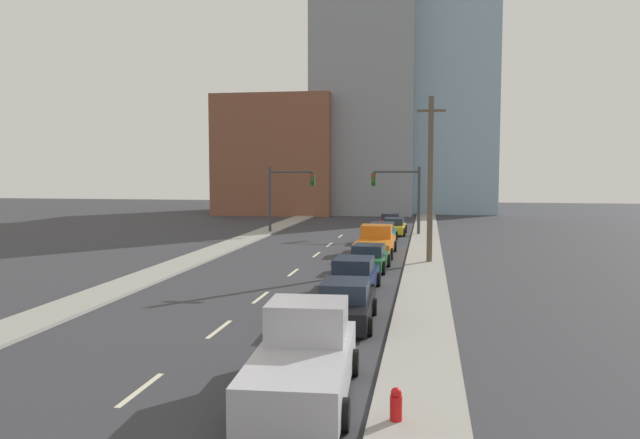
{
  "coord_description": "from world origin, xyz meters",
  "views": [
    {
      "loc": [
        6.88,
        -4.63,
        5.4
      ],
      "look_at": [
        0.15,
        34.39,
        2.2
      ],
      "focal_mm": 35.0,
      "sensor_mm": 36.0,
      "label": 1
    }
  ],
  "objects_px": {
    "sedan_yellow": "(394,227)",
    "sedan_red": "(390,221)",
    "traffic_signal_left": "(283,190)",
    "pickup_truck_silver": "(304,360)",
    "fire_hydrant": "(396,407)",
    "traffic_signal_right": "(404,191)",
    "sedan_teal": "(382,233)",
    "pickup_truck_orange": "(376,243)",
    "sedan_green": "(369,258)",
    "sedan_navy": "(353,276)",
    "utility_pole_right_mid": "(430,179)",
    "sedan_black": "(345,304)"
  },
  "relations": [
    {
      "from": "traffic_signal_left",
      "to": "utility_pole_right_mid",
      "type": "distance_m",
      "value": 19.59
    },
    {
      "from": "sedan_red",
      "to": "traffic_signal_right",
      "type": "bearing_deg",
      "value": -77.63
    },
    {
      "from": "sedan_teal",
      "to": "sedan_red",
      "type": "bearing_deg",
      "value": 89.3
    },
    {
      "from": "traffic_signal_left",
      "to": "traffic_signal_right",
      "type": "bearing_deg",
      "value": 0.0
    },
    {
      "from": "sedan_black",
      "to": "sedan_navy",
      "type": "distance_m",
      "value": 5.78
    },
    {
      "from": "traffic_signal_right",
      "to": "pickup_truck_silver",
      "type": "relative_size",
      "value": 0.97
    },
    {
      "from": "pickup_truck_silver",
      "to": "pickup_truck_orange",
      "type": "bearing_deg",
      "value": 87.54
    },
    {
      "from": "sedan_teal",
      "to": "sedan_red",
      "type": "height_order",
      "value": "sedan_teal"
    },
    {
      "from": "sedan_green",
      "to": "pickup_truck_orange",
      "type": "bearing_deg",
      "value": 93.51
    },
    {
      "from": "traffic_signal_left",
      "to": "pickup_truck_silver",
      "type": "bearing_deg",
      "value": -76.14
    },
    {
      "from": "pickup_truck_silver",
      "to": "fire_hydrant",
      "type": "bearing_deg",
      "value": -35.42
    },
    {
      "from": "traffic_signal_right",
      "to": "pickup_truck_silver",
      "type": "xyz_separation_m",
      "value": [
        -1.0,
        -37.04,
        -2.75
      ]
    },
    {
      "from": "sedan_red",
      "to": "fire_hydrant",
      "type": "bearing_deg",
      "value": -88.1
    },
    {
      "from": "sedan_teal",
      "to": "sedan_red",
      "type": "xyz_separation_m",
      "value": [
        -0.06,
        11.0,
        -0.04
      ]
    },
    {
      "from": "traffic_signal_left",
      "to": "sedan_red",
      "type": "distance_m",
      "value": 10.9
    },
    {
      "from": "sedan_black",
      "to": "sedan_teal",
      "type": "bearing_deg",
      "value": 89.11
    },
    {
      "from": "sedan_green",
      "to": "pickup_truck_orange",
      "type": "relative_size",
      "value": 0.68
    },
    {
      "from": "traffic_signal_right",
      "to": "pickup_truck_silver",
      "type": "height_order",
      "value": "traffic_signal_right"
    },
    {
      "from": "pickup_truck_orange",
      "to": "fire_hydrant",
      "type": "bearing_deg",
      "value": -84.01
    },
    {
      "from": "pickup_truck_orange",
      "to": "traffic_signal_right",
      "type": "bearing_deg",
      "value": 84.06
    },
    {
      "from": "sedan_navy",
      "to": "sedan_green",
      "type": "bearing_deg",
      "value": 89.48
    },
    {
      "from": "traffic_signal_left",
      "to": "utility_pole_right_mid",
      "type": "xyz_separation_m",
      "value": [
        12.15,
        -15.32,
        1.24
      ]
    },
    {
      "from": "pickup_truck_silver",
      "to": "sedan_green",
      "type": "bearing_deg",
      "value": 87.38
    },
    {
      "from": "pickup_truck_silver",
      "to": "pickup_truck_orange",
      "type": "relative_size",
      "value": 0.92
    },
    {
      "from": "sedan_black",
      "to": "sedan_green",
      "type": "height_order",
      "value": "sedan_black"
    },
    {
      "from": "fire_hydrant",
      "to": "utility_pole_right_mid",
      "type": "bearing_deg",
      "value": 88.16
    },
    {
      "from": "traffic_signal_right",
      "to": "sedan_red",
      "type": "height_order",
      "value": "traffic_signal_right"
    },
    {
      "from": "traffic_signal_left",
      "to": "sedan_navy",
      "type": "relative_size",
      "value": 1.18
    },
    {
      "from": "fire_hydrant",
      "to": "traffic_signal_left",
      "type": "bearing_deg",
      "value": 106.52
    },
    {
      "from": "traffic_signal_left",
      "to": "sedan_black",
      "type": "bearing_deg",
      "value": -72.93
    },
    {
      "from": "fire_hydrant",
      "to": "sedan_yellow",
      "type": "distance_m",
      "value": 39.0
    },
    {
      "from": "traffic_signal_right",
      "to": "sedan_teal",
      "type": "relative_size",
      "value": 1.16
    },
    {
      "from": "traffic_signal_left",
      "to": "sedan_teal",
      "type": "height_order",
      "value": "traffic_signal_left"
    },
    {
      "from": "traffic_signal_left",
      "to": "fire_hydrant",
      "type": "distance_m",
      "value": 40.26
    },
    {
      "from": "fire_hydrant",
      "to": "sedan_red",
      "type": "xyz_separation_m",
      "value": [
        -2.73,
        44.34,
        0.21
      ]
    },
    {
      "from": "traffic_signal_right",
      "to": "sedan_navy",
      "type": "height_order",
      "value": "traffic_signal_right"
    },
    {
      "from": "pickup_truck_silver",
      "to": "sedan_teal",
      "type": "distance_m",
      "value": 31.92
    },
    {
      "from": "sedan_green",
      "to": "sedan_yellow",
      "type": "height_order",
      "value": "sedan_green"
    },
    {
      "from": "utility_pole_right_mid",
      "to": "sedan_black",
      "type": "height_order",
      "value": "utility_pole_right_mid"
    },
    {
      "from": "pickup_truck_orange",
      "to": "sedan_teal",
      "type": "bearing_deg",
      "value": 90.86
    },
    {
      "from": "sedan_teal",
      "to": "traffic_signal_right",
      "type": "bearing_deg",
      "value": 73.74
    },
    {
      "from": "traffic_signal_left",
      "to": "sedan_teal",
      "type": "xyz_separation_m",
      "value": [
        8.75,
        -5.13,
        -2.96
      ]
    },
    {
      "from": "traffic_signal_left",
      "to": "sedan_navy",
      "type": "height_order",
      "value": "traffic_signal_left"
    },
    {
      "from": "pickup_truck_silver",
      "to": "sedan_navy",
      "type": "xyz_separation_m",
      "value": [
        -0.31,
        12.8,
        -0.19
      ]
    },
    {
      "from": "traffic_signal_right",
      "to": "fire_hydrant",
      "type": "height_order",
      "value": "traffic_signal_right"
    },
    {
      "from": "utility_pole_right_mid",
      "to": "sedan_teal",
      "type": "distance_m",
      "value": 11.53
    },
    {
      "from": "sedan_black",
      "to": "pickup_truck_silver",
      "type": "bearing_deg",
      "value": -92.54
    },
    {
      "from": "sedan_yellow",
      "to": "sedan_red",
      "type": "bearing_deg",
      "value": 97.07
    },
    {
      "from": "fire_hydrant",
      "to": "sedan_black",
      "type": "height_order",
      "value": "sedan_black"
    },
    {
      "from": "fire_hydrant",
      "to": "sedan_green",
      "type": "xyz_separation_m",
      "value": [
        -2.47,
        20.24,
        0.23
      ]
    }
  ]
}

